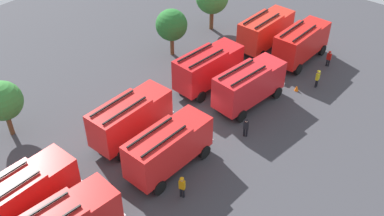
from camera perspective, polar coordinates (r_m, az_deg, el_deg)
ground_plane at (r=38.46m, az=0.00°, el=-1.66°), size 66.78×66.78×0.00m
fire_truck_1 at (r=32.85m, az=-2.99°, el=-4.90°), size 7.27×2.92×3.88m
fire_truck_2 at (r=39.43m, az=7.22°, el=3.02°), size 7.42×3.39×3.88m
fire_truck_3 at (r=46.69m, az=13.64°, el=8.09°), size 7.24×2.85×3.88m
fire_truck_4 at (r=31.56m, az=-20.50°, el=-10.13°), size 7.21×2.78×3.88m
fire_truck_5 at (r=35.73m, az=-7.78°, el=-1.17°), size 7.21×2.77×3.88m
fire_truck_6 at (r=41.46m, az=2.08°, el=5.20°), size 7.37×3.20×3.88m
fire_truck_7 at (r=48.31m, az=9.29°, el=9.71°), size 7.24×2.86×3.88m
firefighter_0 at (r=48.14m, az=11.09°, el=7.67°), size 0.42×0.48×1.61m
firefighter_1 at (r=31.60m, az=-1.27°, el=-9.87°), size 0.35×0.47×1.82m
firefighter_2 at (r=43.58m, az=15.57°, el=3.67°), size 0.42×0.29×1.77m
firefighter_3 at (r=36.62m, az=6.82°, el=-2.40°), size 0.41×0.48×1.69m
firefighter_4 at (r=47.18m, az=16.88°, el=6.06°), size 0.27×0.44×1.64m
tree_0 at (r=38.14m, az=-22.81°, el=0.82°), size 3.18×3.18×4.93m
tree_1 at (r=46.04m, az=-2.61°, el=10.42°), size 3.22×3.22×4.99m
traffic_cone_0 at (r=42.99m, az=13.07°, el=2.46°), size 0.39×0.39×0.56m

